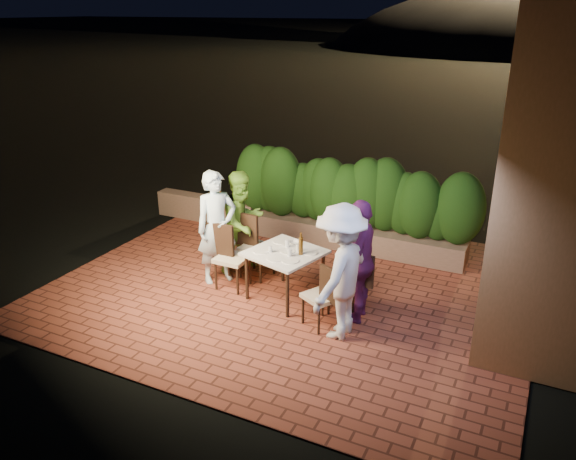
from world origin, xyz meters
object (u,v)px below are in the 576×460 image
Objects in this scene: dining_table at (285,275)px; diner_green at (243,222)px; chair_right_front at (321,295)px; diner_purple at (360,261)px; chair_right_back at (345,282)px; parapet_lamp at (220,196)px; chair_left_back at (257,246)px; diner_blue at (217,227)px; diner_white at (340,272)px; beer_bottle at (301,244)px; chair_left_front at (232,257)px; bowl at (295,243)px.

dining_table is 1.26m from diner_green.
diner_purple is at bearing -104.62° from chair_right_front.
chair_right_back is 6.53× the size of parapet_lamp.
chair_left_back is at bearing -110.67° from diner_purple.
parapet_lamp is (-3.67, 2.30, -0.30)m from diner_purple.
chair_left_back is at bearing -44.67° from parapet_lamp.
diner_blue is (-2.13, 0.06, 0.43)m from chair_right_back.
chair_left_back is 1.13× the size of chair_right_front.
chair_right_front is at bearing -47.75° from diner_purple.
chair_right_back reaches higher than parapet_lamp.
parapet_lamp is at bearing -126.94° from diner_purple.
chair_right_front is 0.52× the size of diner_purple.
chair_left_back is 0.46m from diner_green.
chair_right_back reaches higher than chair_right_front.
diner_white reaches higher than parapet_lamp.
chair_left_front is at bearing -177.85° from beer_bottle.
beer_bottle is 0.32× the size of chair_left_back.
chair_right_back is (0.92, -0.30, -0.31)m from bowl.
beer_bottle is (0.24, 0.01, 0.54)m from dining_table.
diner_blue is 0.52m from diner_green.
dining_table is 3.37m from parapet_lamp.
chair_right_back is at bearing -32.77° from parapet_lamp.
chair_left_front is 2.79m from parapet_lamp.
diner_purple is 4.34m from parapet_lamp.
diner_purple is at bearing 155.93° from chair_right_back.
diner_blue is at bearing -98.28° from diner_purple.
diner_blue reaches higher than diner_green.
chair_left_back is 0.72m from diner_blue.
chair_left_front is 1.10× the size of chair_right_back.
diner_white is (1.07, -0.91, 0.14)m from bowl.
chair_right_back is (0.15, 0.49, 0.00)m from chair_right_front.
diner_blue reaches higher than beer_bottle.
chair_left_front is 0.56× the size of diner_white.
chair_right_front is at bearing -100.24° from diner_green.
chair_right_back is at bearing -161.35° from diner_white.
chair_left_back is 7.32× the size of parapet_lamp.
bowl is 0.09× the size of diner_white.
bowl is at bearing -37.15° from parapet_lamp.
chair_right_back reaches higher than dining_table.
chair_left_back is (0.15, 0.49, 0.01)m from chair_left_front.
chair_left_back is at bearing -88.35° from diner_green.
beer_bottle reaches higher than dining_table.
chair_right_back is 0.51× the size of diner_blue.
diner_blue is at bearing 12.74° from chair_right_front.
beer_bottle is at bearing -93.68° from diner_green.
diner_blue reaches higher than parapet_lamp.
diner_blue is at bearing -168.38° from bowl.
parapet_lamp is at bearing 142.85° from bowl.
chair_left_front is at bearing -101.31° from chair_left_back.
beer_bottle is 1.45m from diner_blue.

